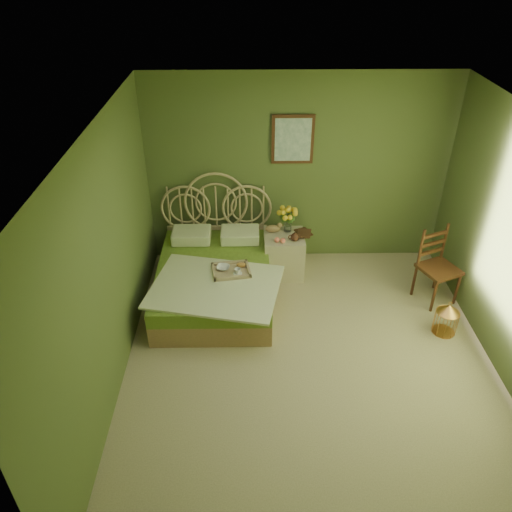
{
  "coord_description": "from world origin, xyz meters",
  "views": [
    {
      "loc": [
        -0.65,
        -3.89,
        3.97
      ],
      "look_at": [
        -0.57,
        1.0,
        0.78
      ],
      "focal_mm": 35.0,
      "sensor_mm": 36.0,
      "label": 1
    }
  ],
  "objects_px": {
    "nightstand": "(284,250)",
    "birdcage": "(446,319)",
    "bed": "(214,276)",
    "chair": "(438,260)"
  },
  "relations": [
    {
      "from": "bed",
      "to": "chair",
      "type": "height_order",
      "value": "bed"
    },
    {
      "from": "bed",
      "to": "nightstand",
      "type": "xyz_separation_m",
      "value": [
        0.92,
        0.51,
        0.07
      ]
    },
    {
      "from": "bed",
      "to": "nightstand",
      "type": "height_order",
      "value": "bed"
    },
    {
      "from": "birdcage",
      "to": "nightstand",
      "type": "bearing_deg",
      "value": 144.78
    },
    {
      "from": "bed",
      "to": "birdcage",
      "type": "xyz_separation_m",
      "value": [
        2.73,
        -0.77,
        -0.09
      ]
    },
    {
      "from": "bed",
      "to": "birdcage",
      "type": "height_order",
      "value": "bed"
    },
    {
      "from": "chair",
      "to": "birdcage",
      "type": "xyz_separation_m",
      "value": [
        -0.07,
        -0.71,
        -0.34
      ]
    },
    {
      "from": "birdcage",
      "to": "bed",
      "type": "bearing_deg",
      "value": 164.29
    },
    {
      "from": "bed",
      "to": "birdcage",
      "type": "distance_m",
      "value": 2.84
    },
    {
      "from": "nightstand",
      "to": "birdcage",
      "type": "bearing_deg",
      "value": -35.22
    }
  ]
}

